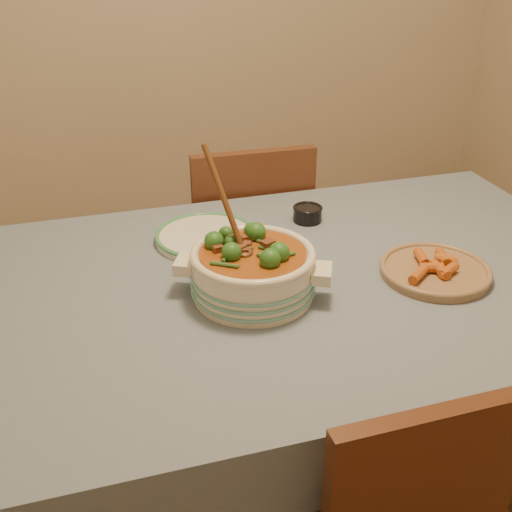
% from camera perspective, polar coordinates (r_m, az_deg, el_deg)
% --- Properties ---
extents(floor, '(4.50, 4.50, 0.00)m').
position_cam_1_polar(floor, '(2.12, 3.50, -19.88)').
color(floor, '#412412').
rests_on(floor, ground).
extents(dining_table, '(1.68, 1.08, 0.76)m').
position_cam_1_polar(dining_table, '(1.68, 4.15, -4.58)').
color(dining_table, brown).
rests_on(dining_table, floor).
extents(stew_casserole, '(0.38, 0.38, 0.35)m').
position_cam_1_polar(stew_casserole, '(1.52, -0.30, -1.10)').
color(stew_casserole, beige).
rests_on(stew_casserole, dining_table).
extents(white_plate, '(0.36, 0.36, 0.03)m').
position_cam_1_polar(white_plate, '(1.81, -4.47, 1.77)').
color(white_plate, silver).
rests_on(white_plate, dining_table).
extents(condiment_bowl, '(0.09, 0.09, 0.05)m').
position_cam_1_polar(condiment_bowl, '(1.92, 4.60, 3.84)').
color(condiment_bowl, black).
rests_on(condiment_bowl, dining_table).
extents(fried_plate, '(0.36, 0.36, 0.05)m').
position_cam_1_polar(fried_plate, '(1.69, 15.65, -1.12)').
color(fried_plate, '#937251').
rests_on(fried_plate, dining_table).
extents(chair_far, '(0.43, 0.43, 0.89)m').
position_cam_1_polar(chair_far, '(2.34, -0.83, 1.10)').
color(chair_far, '#512918').
rests_on(chair_far, floor).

